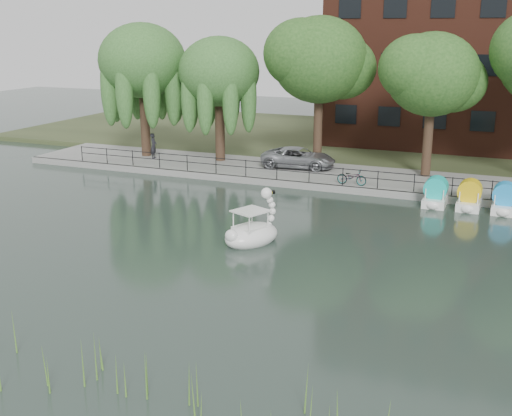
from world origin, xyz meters
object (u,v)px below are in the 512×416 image
Objects in this scene: swan_boat at (252,231)px; pedestrian at (154,144)px; bicycle at (352,176)px; minivan at (298,156)px.

pedestrian is at bearing 158.56° from swan_boat.
bicycle is 0.87× the size of pedestrian.
swan_boat is (2.55, -13.61, -0.64)m from minivan.
minivan is 2.72× the size of pedestrian.
pedestrian is (-10.14, -0.88, 0.24)m from minivan.
minivan is 1.69× the size of swan_boat.
bicycle is 14.63m from pedestrian.
bicycle is 10.58m from swan_boat.
minivan is at bearing -99.56° from pedestrian.
pedestrian reaches higher than minivan.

